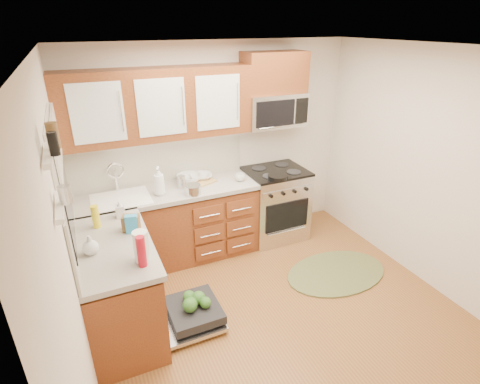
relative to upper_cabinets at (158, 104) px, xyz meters
name	(u,v)px	position (x,y,z in m)	size (l,w,h in m)	color
floor	(283,317)	(0.73, -1.57, -1.88)	(3.50, 3.50, 0.00)	brown
ceiling	(299,49)	(0.73, -1.57, 0.62)	(3.50, 3.50, 0.00)	white
wall_back	(217,147)	(0.73, 0.18, -0.62)	(3.50, 0.04, 2.50)	beige
wall_left	(69,251)	(-1.02, -1.57, -0.62)	(0.04, 3.50, 2.50)	beige
wall_right	(436,174)	(2.48, -1.57, -0.62)	(0.04, 3.50, 2.50)	beige
base_cabinet_back	(171,228)	(0.00, -0.12, -1.45)	(2.05, 0.60, 0.85)	#5A2314
base_cabinet_left	(120,290)	(-0.72, -1.05, -1.45)	(0.60, 1.25, 0.85)	#5A2314
countertop_back	(168,192)	(0.00, -0.14, -0.97)	(2.07, 0.64, 0.05)	#9D978F
countertop_left	(113,246)	(-0.71, -1.05, -0.97)	(0.64, 1.27, 0.05)	#9D978F
backsplash_back	(160,159)	(0.00, 0.16, -0.67)	(2.05, 0.02, 0.57)	#B1AE9F
backsplash_left	(70,222)	(-1.01, -1.05, -0.67)	(0.02, 1.25, 0.57)	#B1AE9F
upper_cabinets	(158,104)	(0.00, 0.00, 0.00)	(2.05, 0.35, 0.75)	#5A2314
cabinet_over_mw	(274,72)	(1.41, 0.00, 0.26)	(0.76, 0.35, 0.47)	#5A2314
range	(275,204)	(1.41, -0.15, -1.40)	(0.76, 0.64, 0.95)	silver
microwave	(274,110)	(1.41, -0.02, -0.18)	(0.76, 0.38, 0.40)	silver
sink	(122,209)	(-0.52, -0.16, -1.07)	(0.62, 0.50, 0.26)	white
dishwasher	(190,314)	(-0.13, -1.27, -1.77)	(0.70, 0.60, 0.20)	silver
window	(62,184)	(-1.01, -1.07, -0.32)	(0.03, 1.05, 1.05)	white
window_blind	(56,142)	(-0.98, -1.07, 0.00)	(0.02, 0.96, 0.40)	white
shelf_upper	(48,155)	(-0.99, -1.92, 0.17)	(0.04, 0.40, 0.03)	white
shelf_lower	(60,206)	(-0.99, -1.92, -0.12)	(0.04, 0.40, 0.03)	white
rug	(336,273)	(1.65, -1.22, -1.86)	(1.23, 0.80, 0.02)	olive
skillet	(278,177)	(1.29, -0.40, -0.90)	(0.24, 0.24, 0.05)	black
stock_pot	(193,190)	(0.23, -0.35, -0.89)	(0.18, 0.18, 0.11)	silver
cutting_board	(204,182)	(0.45, -0.10, -0.94)	(0.27, 0.17, 0.02)	tan
canister	(181,182)	(0.16, -0.14, -0.87)	(0.09, 0.09, 0.15)	silver
paper_towel_roll	(141,246)	(-0.52, -1.40, -0.82)	(0.12, 0.12, 0.26)	white
mustard_bottle	(96,217)	(-0.81, -0.69, -0.84)	(0.07, 0.07, 0.22)	yellow
red_bottle	(141,251)	(-0.54, -1.48, -0.82)	(0.07, 0.07, 0.26)	#A80E1E
wooden_box	(131,223)	(-0.52, -0.88, -0.88)	(0.15, 0.11, 0.15)	brown
blue_carton	(132,224)	(-0.52, -0.92, -0.86)	(0.11, 0.06, 0.17)	#2988C1
bowl_a	(201,177)	(0.45, 0.03, -0.92)	(0.26, 0.26, 0.06)	#999999
bowl_b	(189,178)	(0.29, 0.00, -0.90)	(0.29, 0.29, 0.09)	#999999
cup	(240,177)	(0.87, -0.22, -0.90)	(0.12, 0.12, 0.09)	#999999
soap_bottle_a	(159,181)	(-0.11, -0.22, -0.79)	(0.13, 0.13, 0.33)	#999999
soap_bottle_b	(120,209)	(-0.58, -0.57, -0.86)	(0.08, 0.09, 0.19)	#999999
soap_bottle_c	(90,245)	(-0.90, -1.13, -0.87)	(0.13, 0.13, 0.17)	#999999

